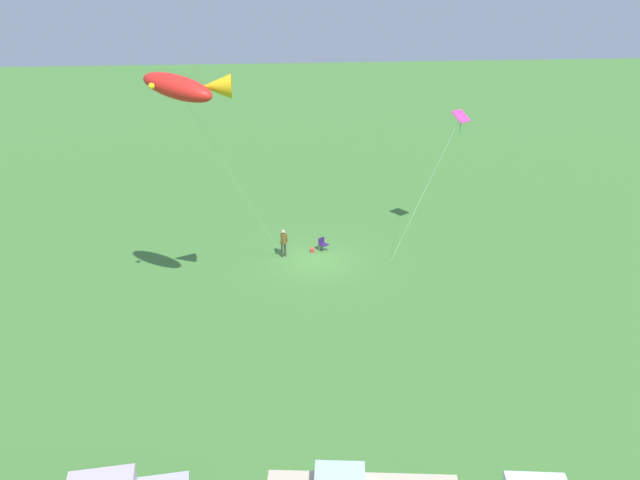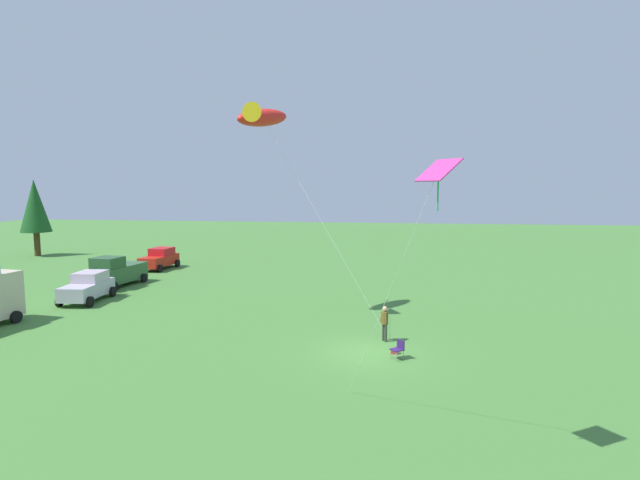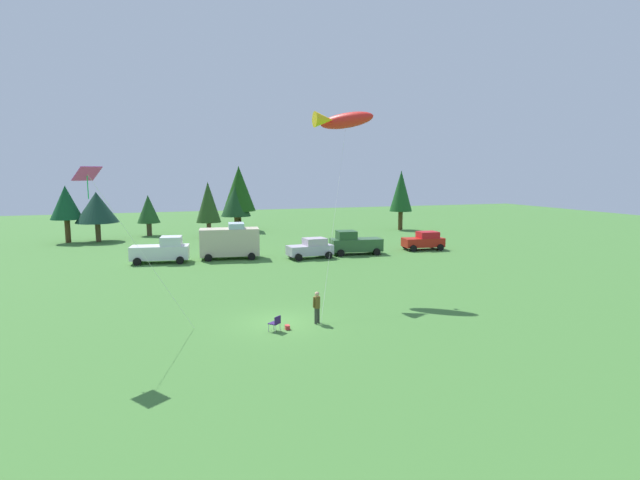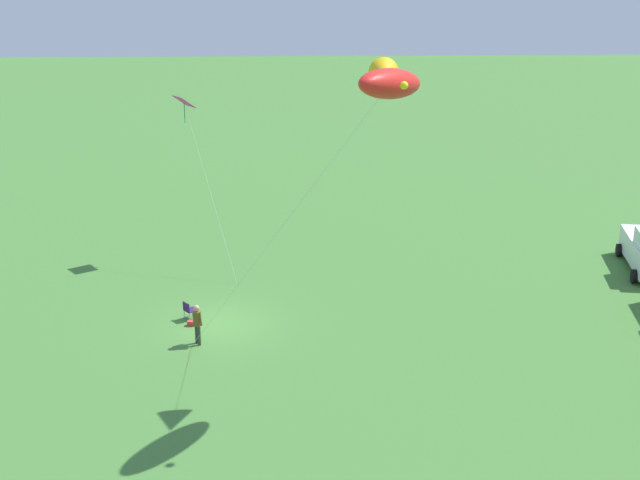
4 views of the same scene
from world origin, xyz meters
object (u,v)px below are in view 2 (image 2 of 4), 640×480
backpack_on_grass (395,351)px  truck_green_flatbed (115,272)px  kite_large_fish (261,117)px  car_red_sedan (160,259)px  kite_diamond_rainbow (436,178)px  car_silver_compact (88,287)px  person_kite_flyer (385,321)px  folding_chair (398,348)px

backpack_on_grass → truck_green_flatbed: (12.43, 20.73, 0.99)m
kite_large_fish → car_red_sedan: bearing=42.7°
truck_green_flatbed → kite_diamond_rainbow: size_ratio=0.63×
backpack_on_grass → truck_green_flatbed: bearing=59.1°
car_silver_compact → kite_diamond_rainbow: (-16.47, -20.79, 6.83)m
car_silver_compact → car_red_sedan: 12.76m
kite_diamond_rainbow → car_silver_compact: bearing=51.6°
person_kite_flyer → kite_diamond_rainbow: bearing=65.2°
car_silver_compact → folding_chair: bearing=-117.2°
backpack_on_grass → kite_diamond_rainbow: size_ratio=0.04×
car_silver_compact → car_red_sedan: same height
folding_chair → kite_large_fish: kite_large_fish is taller
folding_chair → kite_large_fish: 14.94m
folding_chair → backpack_on_grass: bearing=-116.0°
kite_diamond_rainbow → folding_chair: bearing=4.9°
person_kite_flyer → backpack_on_grass: bearing=73.2°
kite_large_fish → car_silver_compact: bearing=81.6°
car_silver_compact → truck_green_flatbed: (4.74, 0.79, 0.15)m
backpack_on_grass → car_silver_compact: 21.39m
person_kite_flyer → kite_diamond_rainbow: kite_diamond_rainbow is taller
truck_green_flatbed → backpack_on_grass: bearing=66.2°
car_red_sedan → person_kite_flyer: bearing=-127.2°
person_kite_flyer → car_silver_compact: car_silver_compact is taller
car_silver_compact → backpack_on_grass: bearing=-115.7°
person_kite_flyer → car_red_sedan: size_ratio=0.40×
person_kite_flyer → kite_large_fish: size_ratio=0.14×
car_red_sedan → backpack_on_grass: bearing=-129.1°
backpack_on_grass → car_silver_compact: (7.69, 19.95, 0.84)m
truck_green_flatbed → car_red_sedan: size_ratio=1.20×
car_silver_compact → truck_green_flatbed: 4.80m
car_red_sedan → folding_chair: bearing=-129.8°
truck_green_flatbed → kite_diamond_rainbow: (-21.21, -21.58, 6.68)m
kite_large_fish → backpack_on_grass: bearing=-127.6°
car_silver_compact → kite_diamond_rainbow: bearing=-133.0°
folding_chair → backpack_on_grass: (0.65, 0.15, -0.38)m
person_kite_flyer → truck_green_flatbed: (10.66, 20.25, 0.08)m
person_kite_flyer → car_red_sedan: (18.63, 20.56, -0.07)m
folding_chair → kite_large_fish: bearing=-79.0°
person_kite_flyer → car_silver_compact: 20.34m
backpack_on_grass → truck_green_flatbed: truck_green_flatbed is taller
folding_chair → car_red_sedan: size_ratio=0.19×
backpack_on_grass → kite_diamond_rainbow: bearing=-174.5°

